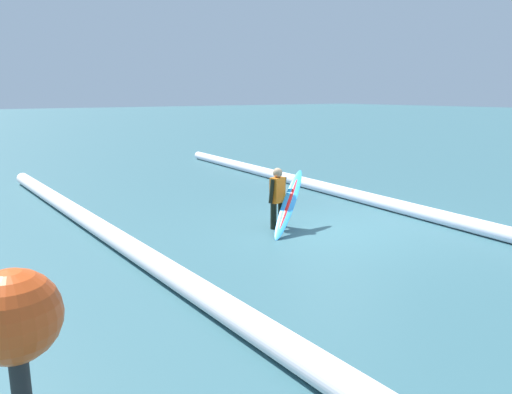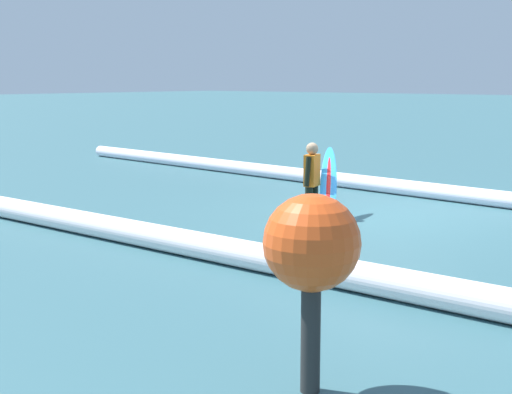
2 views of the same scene
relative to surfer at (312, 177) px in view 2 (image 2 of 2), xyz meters
name	(u,v)px [view 2 (image 2 of 2)]	position (x,y,z in m)	size (l,w,h in m)	color
ground_plane	(380,216)	(-0.89, -0.93, -0.76)	(199.90, 199.90, 0.00)	#335C65
surfer	(312,177)	(0.00, 0.00, 0.00)	(0.28, 0.57, 1.38)	black
surfboard	(329,186)	(-0.31, -0.08, -0.14)	(1.21, 1.62, 1.26)	#268CE5
channel_buoy	(312,247)	(-4.39, 6.10, 0.44)	(0.78, 0.78, 1.63)	#262626
wave_crest_foreground	(434,191)	(-0.72, -3.39, -0.59)	(0.34, 0.34, 24.73)	white
wave_crest_midground	(295,264)	(-2.24, 3.46, -0.57)	(0.38, 0.38, 23.09)	white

